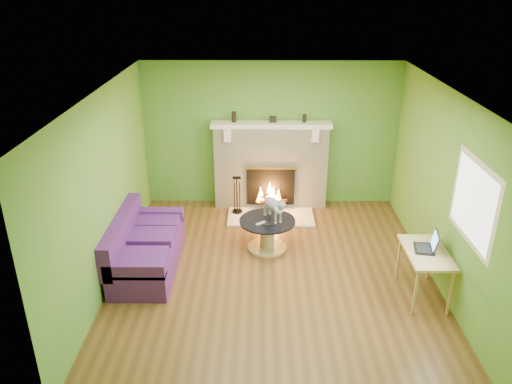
% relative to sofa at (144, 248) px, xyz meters
% --- Properties ---
extents(floor, '(5.00, 5.00, 0.00)m').
position_rel_sofa_xyz_m(floor, '(1.86, -0.18, -0.31)').
color(floor, '#553718').
rests_on(floor, ground).
extents(ceiling, '(5.00, 5.00, 0.00)m').
position_rel_sofa_xyz_m(ceiling, '(1.86, -0.18, 2.29)').
color(ceiling, white).
rests_on(ceiling, wall_back).
extents(wall_back, '(5.00, 0.00, 5.00)m').
position_rel_sofa_xyz_m(wall_back, '(1.86, 2.32, 0.99)').
color(wall_back, '#588C2D').
rests_on(wall_back, floor).
extents(wall_front, '(5.00, 0.00, 5.00)m').
position_rel_sofa_xyz_m(wall_front, '(1.86, -2.68, 0.99)').
color(wall_front, '#588C2D').
rests_on(wall_front, floor).
extents(wall_left, '(0.00, 5.00, 5.00)m').
position_rel_sofa_xyz_m(wall_left, '(-0.39, -0.18, 0.99)').
color(wall_left, '#588C2D').
rests_on(wall_left, floor).
extents(wall_right, '(0.00, 5.00, 5.00)m').
position_rel_sofa_xyz_m(wall_right, '(4.11, -0.18, 0.99)').
color(wall_right, '#588C2D').
rests_on(wall_right, floor).
extents(window_frame, '(0.00, 1.20, 1.20)m').
position_rel_sofa_xyz_m(window_frame, '(4.10, -1.08, 1.24)').
color(window_frame, silver).
rests_on(window_frame, wall_right).
extents(window_pane, '(0.00, 1.06, 1.06)m').
position_rel_sofa_xyz_m(window_pane, '(4.09, -1.08, 1.24)').
color(window_pane, white).
rests_on(window_pane, wall_right).
extents(fireplace, '(2.10, 0.46, 1.58)m').
position_rel_sofa_xyz_m(fireplace, '(1.86, 2.14, 0.46)').
color(fireplace, beige).
rests_on(fireplace, floor).
extents(hearth, '(1.50, 0.75, 0.03)m').
position_rel_sofa_xyz_m(hearth, '(1.86, 1.62, -0.29)').
color(hearth, beige).
rests_on(hearth, floor).
extents(mantel, '(2.10, 0.28, 0.08)m').
position_rel_sofa_xyz_m(mantel, '(1.86, 2.12, 1.23)').
color(mantel, white).
rests_on(mantel, fireplace).
extents(sofa, '(0.85, 1.77, 0.79)m').
position_rel_sofa_xyz_m(sofa, '(0.00, 0.00, 0.00)').
color(sofa, '#441A64').
rests_on(sofa, floor).
extents(coffee_table, '(0.86, 0.86, 0.49)m').
position_rel_sofa_xyz_m(coffee_table, '(1.78, 0.55, -0.03)').
color(coffee_table, tan).
rests_on(coffee_table, floor).
extents(desk, '(0.53, 0.91, 0.67)m').
position_rel_sofa_xyz_m(desk, '(3.81, -0.67, 0.28)').
color(desk, tan).
rests_on(desk, floor).
extents(cat, '(0.52, 0.68, 0.41)m').
position_rel_sofa_xyz_m(cat, '(1.86, 0.60, 0.38)').
color(cat, slate).
rests_on(cat, coffee_table).
extents(remote_silver, '(0.16, 0.14, 0.02)m').
position_rel_sofa_xyz_m(remote_silver, '(1.68, 0.43, 0.19)').
color(remote_silver, '#98999B').
rests_on(remote_silver, coffee_table).
extents(remote_black, '(0.16, 0.06, 0.02)m').
position_rel_sofa_xyz_m(remote_black, '(1.80, 0.37, 0.19)').
color(remote_black, black).
rests_on(remote_black, coffee_table).
extents(laptop, '(0.33, 0.37, 0.24)m').
position_rel_sofa_xyz_m(laptop, '(3.79, -0.62, 0.48)').
color(laptop, black).
rests_on(laptop, desk).
extents(fire_tools, '(0.18, 0.18, 0.69)m').
position_rel_sofa_xyz_m(fire_tools, '(1.26, 1.77, 0.07)').
color(fire_tools, black).
rests_on(fire_tools, hearth).
extents(mantel_vase_left, '(0.08, 0.08, 0.18)m').
position_rel_sofa_xyz_m(mantel_vase_left, '(1.22, 2.15, 1.36)').
color(mantel_vase_left, black).
rests_on(mantel_vase_left, mantel).
extents(mantel_vase_right, '(0.07, 0.07, 0.14)m').
position_rel_sofa_xyz_m(mantel_vase_right, '(2.43, 2.15, 1.34)').
color(mantel_vase_right, black).
rests_on(mantel_vase_right, mantel).
extents(mantel_box, '(0.12, 0.08, 0.10)m').
position_rel_sofa_xyz_m(mantel_box, '(1.89, 2.15, 1.32)').
color(mantel_box, black).
rests_on(mantel_box, mantel).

